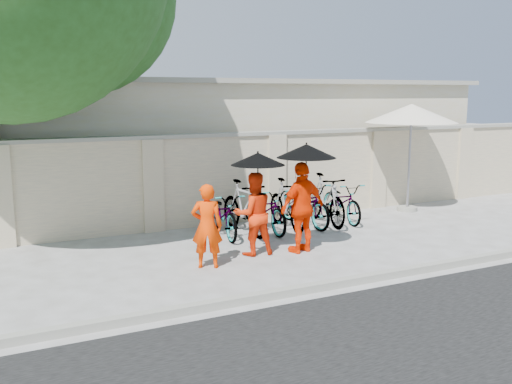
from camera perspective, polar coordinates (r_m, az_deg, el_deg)
name	(u,v)px	position (r m, az deg, el deg)	size (l,w,h in m)	color
ground	(258,263)	(10.18, 0.19, -7.08)	(80.00, 80.00, 0.00)	#AEAEAE
kerb	(308,288)	(8.75, 5.21, -9.59)	(40.00, 0.16, 0.12)	gray
compound_wall	(235,179)	(13.21, -2.07, 1.30)	(20.00, 0.30, 2.00)	beige
building_behind	(214,140)	(17.00, -4.24, 5.23)	(14.00, 6.00, 3.20)	beige
monk_left	(207,226)	(9.76, -4.93, -3.41)	(0.53, 0.35, 1.46)	#FF3700
monk_center	(253,214)	(10.50, -0.25, -2.20)	(0.75, 0.58, 1.54)	#F22F08
parasol_center	(258,159)	(10.28, 0.19, 3.33)	(0.99, 0.99, 1.03)	black
monk_right	(302,207)	(10.69, 4.66, -1.54)	(1.01, 0.42, 1.72)	#FF2F00
parasol_right	(306,151)	(10.47, 5.06, 4.11)	(1.10, 1.10, 1.08)	black
patio_umbrella	(411,115)	(14.79, 15.27, 7.48)	(2.96, 2.96, 2.70)	gray
bike_0	(223,214)	(11.91, -3.31, -2.25)	(0.62, 1.79, 0.94)	#91909A
bike_1	(244,207)	(12.14, -1.19, -1.54)	(0.53, 1.88, 1.13)	#91909A
bike_2	(266,209)	(12.33, 1.05, -1.75)	(0.64, 1.84, 0.97)	#91909A
bike_3	(287,204)	(12.56, 3.10, -1.24)	(0.52, 1.83, 1.10)	#91909A
bike_4	(305,204)	(12.90, 4.88, -1.19)	(0.66, 1.90, 1.00)	#91909A
bike_5	(326,199)	(13.08, 6.97, -0.74)	(0.54, 1.91, 1.15)	#91909A
bike_6	(342,202)	(13.45, 8.60, -0.97)	(0.62, 1.77, 0.93)	#91909A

